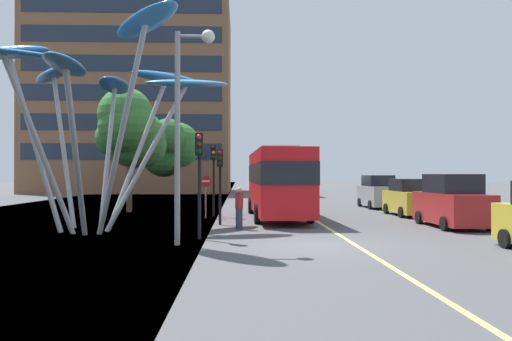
{
  "coord_description": "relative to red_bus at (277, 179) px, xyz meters",
  "views": [
    {
      "loc": [
        -2.34,
        -15.72,
        2.35
      ],
      "look_at": [
        -1.53,
        7.69,
        2.5
      ],
      "focal_mm": 33.67,
      "sensor_mm": 36.0,
      "label": 1
    }
  ],
  "objects": [
    {
      "name": "ground",
      "position": [
        -0.38,
        -9.49,
        -2.09
      ],
      "size": [
        120.0,
        240.0,
        0.1
      ],
      "color": "#4C4C4F"
    },
    {
      "name": "red_bus",
      "position": [
        0.0,
        0.0,
        0.0
      ],
      "size": [
        2.97,
        10.28,
        3.74
      ],
      "color": "red",
      "rests_on": "ground"
    },
    {
      "name": "leaf_sculpture",
      "position": [
        -7.88,
        -5.24,
        4.14
      ],
      "size": [
        10.43,
        10.97,
        7.99
      ],
      "color": "#9EA0A5",
      "rests_on": "ground"
    },
    {
      "name": "traffic_light_kerb_near",
      "position": [
        -3.43,
        -8.11,
        0.69
      ],
      "size": [
        0.28,
        0.42,
        3.78
      ],
      "color": "black",
      "rests_on": "ground"
    },
    {
      "name": "traffic_light_kerb_far",
      "position": [
        -2.89,
        -3.32,
        0.46
      ],
      "size": [
        0.28,
        0.42,
        3.45
      ],
      "color": "black",
      "rests_on": "ground"
    },
    {
      "name": "traffic_light_island_mid",
      "position": [
        -3.41,
        0.91,
        0.76
      ],
      "size": [
        0.28,
        0.42,
        3.89
      ],
      "color": "black",
      "rests_on": "ground"
    },
    {
      "name": "car_parked_mid",
      "position": [
        7.32,
        -4.5,
        -0.96
      ],
      "size": [
        2.08,
        4.47,
        2.33
      ],
      "color": "maroon",
      "rests_on": "ground"
    },
    {
      "name": "car_parked_far",
      "position": [
        7.51,
        1.24,
        -1.07
      ],
      "size": [
        2.04,
        4.24,
        2.06
      ],
      "color": "gold",
      "rests_on": "ground"
    },
    {
      "name": "car_side_street",
      "position": [
        7.47,
        7.31,
        -0.99
      ],
      "size": [
        1.98,
        4.5,
        2.23
      ],
      "color": "gray",
      "rests_on": "ground"
    },
    {
      "name": "street_lamp",
      "position": [
        -3.76,
        -9.37,
        2.49
      ],
      "size": [
        1.32,
        0.44,
        7.1
      ],
      "color": "gray",
      "rests_on": "ground"
    },
    {
      "name": "tree_pavement_near",
      "position": [
        -8.72,
        4.58,
        2.92
      ],
      "size": [
        4.43,
        4.55,
        7.57
      ],
      "color": "brown",
      "rests_on": "ground"
    },
    {
      "name": "tree_pavement_far",
      "position": [
        -7.81,
        14.57,
        2.57
      ],
      "size": [
        4.89,
        5.4,
        6.72
      ],
      "color": "brown",
      "rests_on": "ground"
    },
    {
      "name": "pedestrian",
      "position": [
        -2.02,
        -4.98,
        -1.15
      ],
      "size": [
        0.34,
        0.34,
        1.77
      ],
      "color": "#2D3342",
      "rests_on": "ground"
    },
    {
      "name": "no_entry_sign",
      "position": [
        -3.78,
        0.14,
        -0.54
      ],
      "size": [
        0.6,
        0.12,
        2.25
      ],
      "color": "gray",
      "rests_on": "ground"
    },
    {
      "name": "backdrop_building",
      "position": [
        -15.38,
        36.73,
        9.7
      ],
      "size": [
        24.17,
        13.97,
        23.48
      ],
      "color": "brown",
      "rests_on": "ground"
    }
  ]
}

